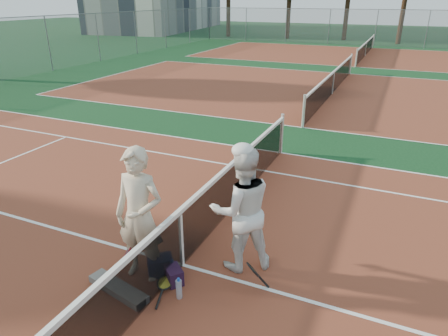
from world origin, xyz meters
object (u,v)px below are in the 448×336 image
at_px(racket_spare, 165,284).
at_px(sports_bag_navy, 160,266).
at_px(player_a, 140,216).
at_px(racket_black_held, 252,278).
at_px(racket_red, 130,257).
at_px(water_bottle, 179,289).
at_px(player_b, 242,210).
at_px(net_main, 181,238).
at_px(sports_bag_purple, 174,275).

xyz_separation_m(racket_spare, sports_bag_navy, (-0.24, 0.26, 0.08)).
height_order(player_a, racket_black_held, player_a).
bearing_deg(player_a, sports_bag_navy, 22.55).
xyz_separation_m(racket_red, water_bottle, (0.99, -0.22, -0.11)).
bearing_deg(player_b, water_bottle, 28.23).
bearing_deg(net_main, racket_red, -144.85).
xyz_separation_m(player_b, sports_bag_navy, (-1.05, -0.72, -0.85)).
relative_size(net_main, sports_bag_navy, 29.31).
distance_m(net_main, player_b, 1.05).
bearing_deg(sports_bag_purple, racket_red, -176.43).
bearing_deg(water_bottle, racket_black_held, 30.56).
relative_size(racket_black_held, water_bottle, 1.70).
xyz_separation_m(net_main, sports_bag_navy, (-0.20, -0.32, -0.36)).
bearing_deg(water_bottle, racket_red, 167.73).
bearing_deg(water_bottle, player_a, 161.64).
distance_m(sports_bag_purple, water_bottle, 0.36).
height_order(player_a, sports_bag_purple, player_a).
height_order(racket_red, sports_bag_navy, racket_red).
distance_m(racket_black_held, sports_bag_navy, 1.46).
bearing_deg(racket_black_held, racket_red, -35.28).
height_order(player_b, racket_spare, player_b).
xyz_separation_m(net_main, player_b, (0.84, 0.40, 0.49)).
xyz_separation_m(player_a, sports_bag_navy, (0.22, 0.11, -0.89)).
bearing_deg(racket_red, player_a, -14.29).
bearing_deg(sports_bag_navy, racket_red, -162.44).
bearing_deg(player_b, racket_red, -6.53).
height_order(net_main, water_bottle, net_main).
bearing_deg(sports_bag_navy, player_a, -153.33).
bearing_deg(racket_spare, water_bottle, -124.41).
bearing_deg(player_a, racket_black_held, 5.64).
bearing_deg(sports_bag_purple, racket_black_held, 13.41).
height_order(player_b, sports_bag_purple, player_b).
bearing_deg(sports_bag_purple, net_main, 102.64).
xyz_separation_m(racket_black_held, sports_bag_navy, (-1.44, -0.18, -0.11)).
relative_size(racket_black_held, racket_spare, 0.86).
bearing_deg(sports_bag_purple, racket_spare, -109.40).
bearing_deg(racket_spare, racket_red, 64.91).
distance_m(racket_black_held, sports_bag_purple, 1.19).
distance_m(racket_red, water_bottle, 1.02).
bearing_deg(player_a, sports_bag_purple, -2.76).
relative_size(sports_bag_navy, sports_bag_purple, 1.20).
bearing_deg(racket_red, sports_bag_navy, -5.04).
bearing_deg(racket_spare, player_b, -55.27).
bearing_deg(sports_bag_purple, water_bottle, -47.56).
xyz_separation_m(net_main, player_a, (-0.42, -0.43, 0.53)).
bearing_deg(racket_black_held, player_a, -35.10).
distance_m(sports_bag_navy, sports_bag_purple, 0.31).
bearing_deg(racket_red, racket_black_held, -13.01).
bearing_deg(player_b, racket_black_held, 89.76).
distance_m(net_main, sports_bag_navy, 0.52).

